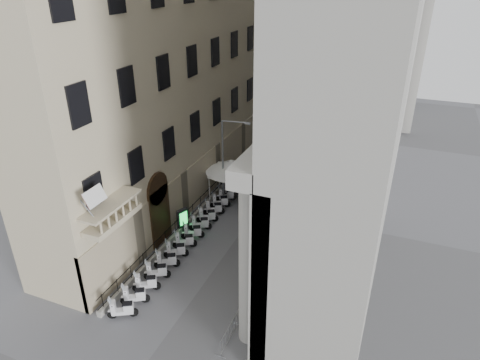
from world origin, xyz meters
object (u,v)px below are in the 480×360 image
at_px(pedestrian_a, 275,194).
at_px(pedestrian_b, 316,141).
at_px(info_kiosk, 183,220).
at_px(security_tent, 233,167).
at_px(scooter_0, 124,317).
at_px(street_lamp, 226,155).

distance_m(pedestrian_a, pedestrian_b, 13.56).
xyz_separation_m(info_kiosk, pedestrian_b, (5.61, 20.08, 0.02)).
relative_size(security_tent, info_kiosk, 2.33).
height_order(security_tent, pedestrian_a, security_tent).
relative_size(pedestrian_a, pedestrian_b, 0.99).
relative_size(info_kiosk, pedestrian_b, 0.97).
bearing_deg(info_kiosk, scooter_0, -60.55).
bearing_deg(pedestrian_a, scooter_0, 76.88).
distance_m(scooter_0, info_kiosk, 9.39).
bearing_deg(pedestrian_a, street_lamp, 15.50).
bearing_deg(pedestrian_a, security_tent, 7.28).
bearing_deg(info_kiosk, pedestrian_b, 96.56).
distance_m(street_lamp, info_kiosk, 6.56).
distance_m(scooter_0, security_tent, 15.70).
bearing_deg(street_lamp, info_kiosk, -110.62).
relative_size(scooter_0, street_lamp, 0.21).
xyz_separation_m(street_lamp, pedestrian_a, (4.04, 1.02, -3.34)).
height_order(security_tent, pedestrian_b, security_tent).
height_order(scooter_0, pedestrian_b, pedestrian_b).
xyz_separation_m(security_tent, street_lamp, (-0.37, -0.64, 1.32)).
xyz_separation_m(security_tent, info_kiosk, (-1.58, -6.14, -2.04)).
xyz_separation_m(security_tent, pedestrian_b, (4.03, 13.94, -2.01)).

